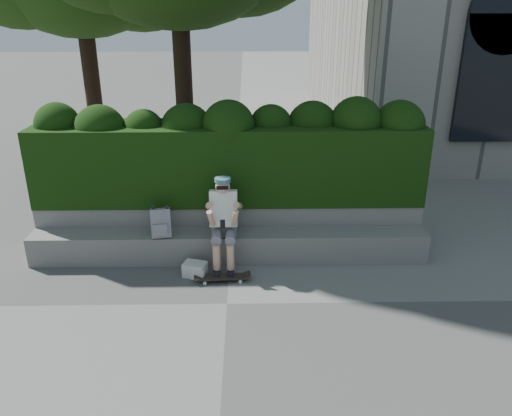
{
  "coord_description": "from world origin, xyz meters",
  "views": [
    {
      "loc": [
        0.27,
        -5.6,
        3.62
      ],
      "look_at": [
        0.4,
        1.0,
        0.95
      ],
      "focal_mm": 35.0,
      "sensor_mm": 36.0,
      "label": 1
    }
  ],
  "objects_px": {
    "skateboard": "(222,277)",
    "backpack_ground": "(195,269)",
    "backpack_plaid": "(161,223)",
    "person": "(224,219)"
  },
  "relations": [
    {
      "from": "skateboard",
      "to": "backpack_ground",
      "type": "bearing_deg",
      "value": 154.01
    },
    {
      "from": "person",
      "to": "backpack_ground",
      "type": "xyz_separation_m",
      "value": [
        -0.42,
        -0.32,
        -0.65
      ]
    },
    {
      "from": "skateboard",
      "to": "backpack_plaid",
      "type": "distance_m",
      "value": 1.23
    },
    {
      "from": "person",
      "to": "backpack_plaid",
      "type": "distance_m",
      "value": 0.94
    },
    {
      "from": "person",
      "to": "backpack_plaid",
      "type": "xyz_separation_m",
      "value": [
        -0.93,
        0.08,
        -0.09
      ]
    },
    {
      "from": "person",
      "to": "skateboard",
      "type": "xyz_separation_m",
      "value": [
        -0.01,
        -0.48,
        -0.69
      ]
    },
    {
      "from": "skateboard",
      "to": "backpack_ground",
      "type": "xyz_separation_m",
      "value": [
        -0.4,
        0.16,
        0.04
      ]
    },
    {
      "from": "skateboard",
      "to": "backpack_plaid",
      "type": "relative_size",
      "value": 1.71
    },
    {
      "from": "person",
      "to": "skateboard",
      "type": "distance_m",
      "value": 0.84
    },
    {
      "from": "skateboard",
      "to": "backpack_ground",
      "type": "relative_size",
      "value": 2.26
    }
  ]
}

